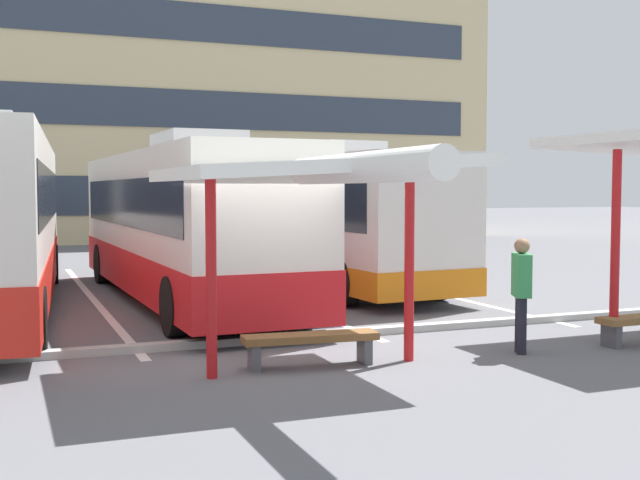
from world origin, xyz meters
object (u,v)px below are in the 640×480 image
coach_bus_2 (313,219)px  waiting_shelter_1 (323,173)px  coach_bus_1 (181,226)px  waiting_passenger_0 (521,287)px  bench_2 (311,342)px

coach_bus_2 → waiting_shelter_1: size_ratio=2.30×
coach_bus_2 → waiting_shelter_1: (-3.54, -9.41, 0.97)m
coach_bus_1 → coach_bus_2: coach_bus_1 is taller
coach_bus_2 → waiting_shelter_1: bearing=-110.6°
waiting_shelter_1 → waiting_passenger_0: size_ratio=2.88×
waiting_passenger_0 → coach_bus_1: bearing=115.0°
coach_bus_1 → coach_bus_2: (3.80, 1.89, 0.04)m
waiting_shelter_1 → coach_bus_1: bearing=92.0°
waiting_shelter_1 → waiting_passenger_0: bearing=2.2°
waiting_shelter_1 → bench_2: waiting_shelter_1 is taller
coach_bus_1 → waiting_shelter_1: size_ratio=2.36×
bench_2 → waiting_passenger_0: bearing=-5.8°
coach_bus_2 → bench_2: bearing=-111.6°
coach_bus_2 → bench_2: coach_bus_2 is taller
waiting_shelter_1 → coach_bus_2: bearing=69.4°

